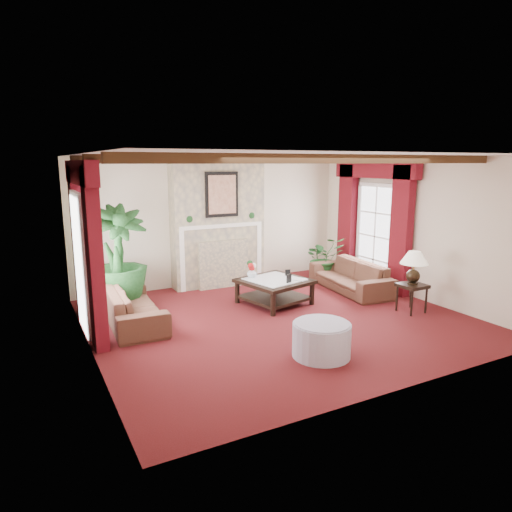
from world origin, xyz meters
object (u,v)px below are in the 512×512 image
side_table (411,298)px  ottoman (322,340)px  potted_palm (119,280)px  coffee_table (274,292)px  sofa_left (132,300)px  sofa_right (350,271)px

side_table → ottoman: (-2.51, -0.80, -0.02)m
potted_palm → coffee_table: (2.61, -1.06, -0.29)m
sofa_left → side_table: sofa_left is taller
sofa_right → potted_palm: size_ratio=1.08×
sofa_right → potted_palm: 4.57m
sofa_right → potted_palm: potted_palm is taller
side_table → coffee_table: bearing=140.9°
potted_palm → coffee_table: size_ratio=1.72×
coffee_table → side_table: 2.44m
ottoman → sofa_left: bearing=127.6°
sofa_right → coffee_table: 1.86m
side_table → sofa_right: bearing=91.8°
sofa_left → side_table: bearing=-108.7°
sofa_right → ottoman: bearing=-39.6°
ottoman → side_table: bearing=17.6°
sofa_right → coffee_table: bearing=-81.7°
potted_palm → side_table: bearing=-29.9°
potted_palm → side_table: (4.51, -2.60, -0.27)m
coffee_table → side_table: bearing=-52.3°
side_table → ottoman: size_ratio=0.64×
coffee_table → side_table: (1.90, -1.54, 0.02)m
potted_palm → coffee_table: bearing=-22.0°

